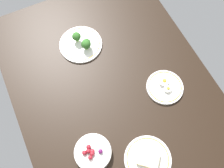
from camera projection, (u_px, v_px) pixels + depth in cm
name	position (u px, v px, depth cm)	size (l,w,h in cm)	color
dining_table	(112.00, 87.00, 131.28)	(131.45, 96.58, 4.00)	black
bowl_berries	(93.00, 153.00, 114.05)	(16.57, 16.57, 5.80)	white
plate_broccoli	(81.00, 43.00, 137.02)	(22.75, 22.75, 7.84)	white
plate_eggs	(165.00, 87.00, 127.95)	(18.34, 18.34, 5.05)	white
plate_sandwich	(148.00, 159.00, 113.91)	(20.98, 20.98, 4.57)	white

